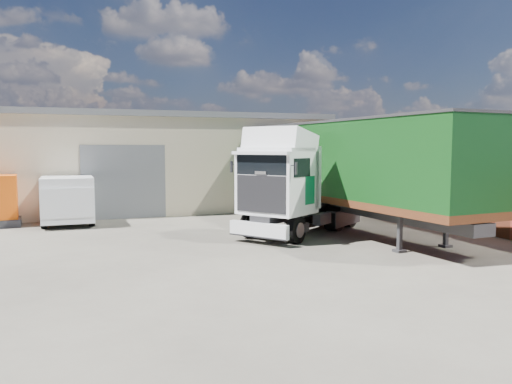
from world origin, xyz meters
name	(u,v)px	position (x,y,z in m)	size (l,w,h in m)	color
ground	(213,258)	(0.00, 0.00, 0.00)	(120.00, 120.00, 0.00)	black
warehouse	(45,162)	(-6.00, 16.00, 2.66)	(30.60, 12.60, 5.42)	#B6A68C
brick_boundary_wall	(409,192)	(11.50, 6.00, 1.25)	(0.35, 26.00, 2.50)	brown
tractor_unit	(288,191)	(3.73, 2.85, 1.78)	(6.38, 5.61, 4.23)	black
box_trailer	(348,164)	(6.63, 3.39, 2.77)	(4.30, 13.89, 4.54)	#2D2D30
panel_van	(68,198)	(-4.59, 9.56, 1.12)	(2.38, 5.39, 2.17)	black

